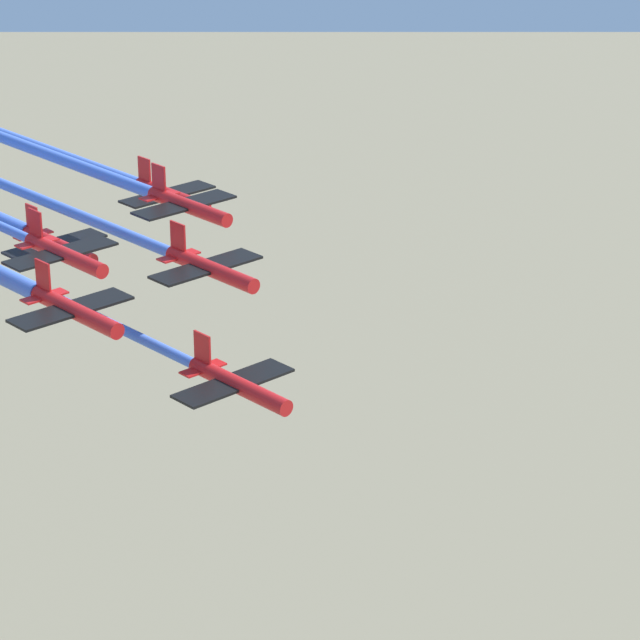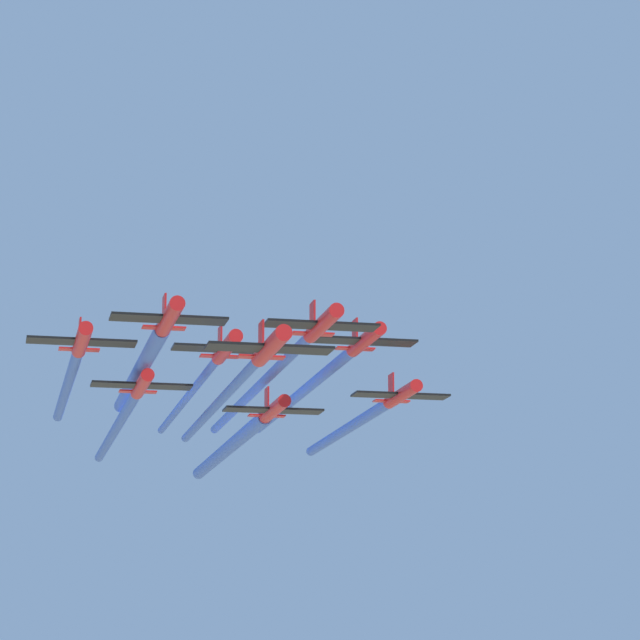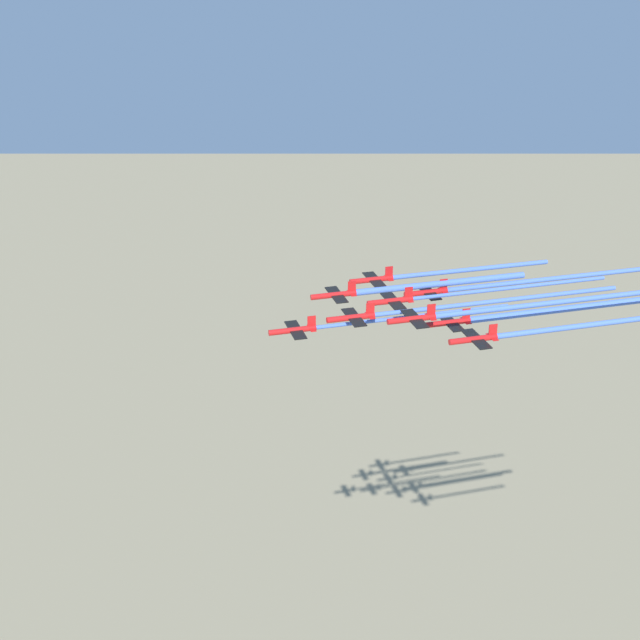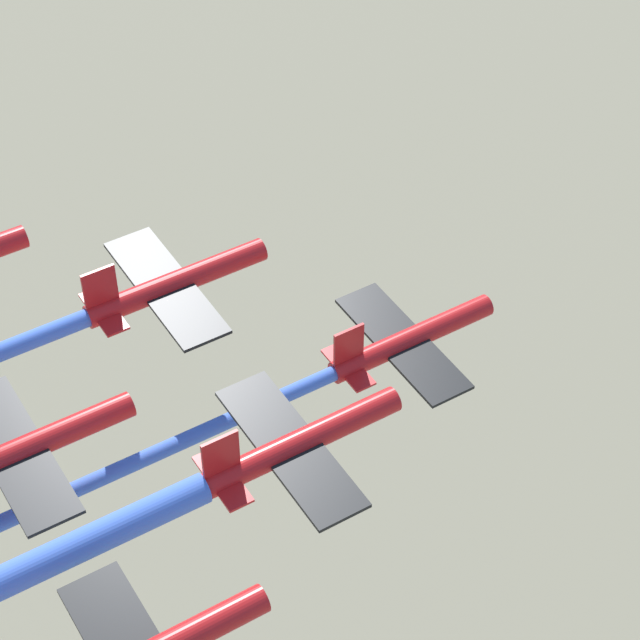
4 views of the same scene
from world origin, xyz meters
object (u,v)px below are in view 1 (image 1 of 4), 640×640
Objects in this scene: jet_3 at (186,205)px; jet_4 at (63,253)px; jet_6 at (169,194)px; jet_1 at (208,267)px; jet_7 at (57,244)px; jet_0 at (236,384)px; jet_2 at (73,310)px.

jet_4 is (10.20, 6.32, -1.19)m from jet_3.
jet_1 is at bearing 59.53° from jet_6.
jet_7 is (0.27, -11.83, -3.41)m from jet_4.
jet_0 is at bearing 78.91° from jet_7.
jet_1 reaches higher than jet_0.
jet_4 is (10.74, -17.34, 3.99)m from jet_0.
jet_7 is (11.01, -29.17, 0.58)m from jet_0.
jet_7 is (10.74, -17.34, -3.54)m from jet_1.
jet_0 is at bearing 120.47° from jet_2.
jet_0 is at bearing 59.53° from jet_1.
jet_2 is 11.83m from jet_4.
jet_4 reaches higher than jet_6.
jet_6 is at bearing -120.47° from jet_0.
jet_4 is at bearing -59.53° from jet_1.
jet_6 is at bearing -180.00° from jet_7.
jet_1 is 1.00× the size of jet_3.
jet_3 is 1.00× the size of jet_6.
jet_2 is 1.00× the size of jet_3.
jet_1 is 11.88m from jet_3.
jet_7 is at bearing -59.53° from jet_3.
jet_0 is 1.00× the size of jet_1.
jet_0 is 1.00× the size of jet_7.
jet_1 is 11.83m from jet_4.
jet_2 is at bearing -59.53° from jet_0.
jet_6 reaches higher than jet_0.
jet_1 is 23.73m from jet_6.
jet_7 is at bearing -90.00° from jet_1.
jet_6 is (-9.66, -29.98, -1.68)m from jet_2.
jet_6 is at bearing -120.47° from jet_1.
jet_2 reaches higher than jet_4.
jet_7 is at bearing -120.47° from jet_4.
jet_1 reaches higher than jet_7.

